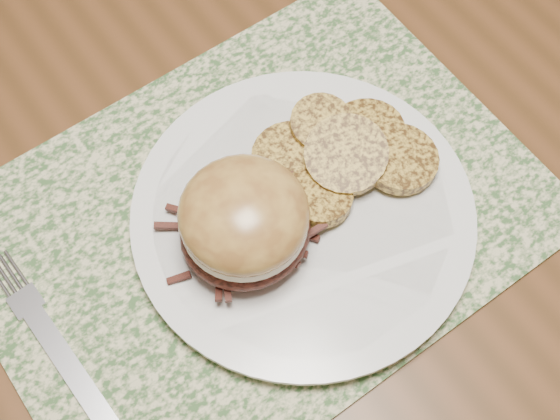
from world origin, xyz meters
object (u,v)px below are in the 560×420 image
at_px(pork_sandwich, 244,222).
at_px(fork, 60,352).
at_px(dinner_plate, 303,216).
at_px(dining_table, 324,103).

xyz_separation_m(pork_sandwich, fork, (-0.16, 0.01, -0.05)).
bearing_deg(dinner_plate, pork_sandwich, 174.49).
xyz_separation_m(dining_table, pork_sandwich, (-0.17, -0.12, 0.14)).
relative_size(dining_table, pork_sandwich, 14.02).
xyz_separation_m(dinner_plate, pork_sandwich, (-0.05, 0.00, 0.04)).
distance_m(dining_table, dinner_plate, 0.20).
xyz_separation_m(dinner_plate, fork, (-0.21, 0.02, -0.01)).
height_order(pork_sandwich, fork, pork_sandwich).
relative_size(dining_table, dinner_plate, 5.77).
distance_m(dining_table, fork, 0.36).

